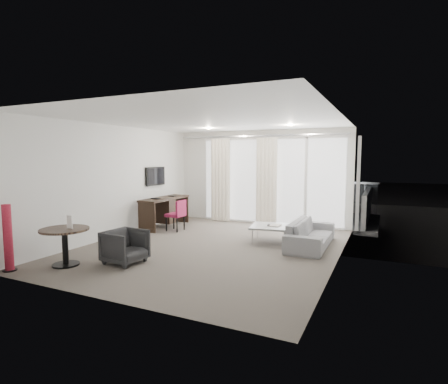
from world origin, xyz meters
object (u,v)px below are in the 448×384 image
at_px(red_lamp, 8,238).
at_px(rattan_chair_a, 283,205).
at_px(sofa, 311,234).
at_px(desk_chair, 175,215).
at_px(round_table, 65,247).
at_px(tub_armchair, 125,246).
at_px(coffee_table, 270,234).
at_px(desk, 165,212).
at_px(rattan_chair_b, 320,206).

distance_m(red_lamp, rattan_chair_a, 7.29).
distance_m(red_lamp, sofa, 5.59).
bearing_deg(desk_chair, round_table, -90.80).
bearing_deg(tub_armchair, coffee_table, -31.13).
relative_size(round_table, red_lamp, 0.73).
relative_size(red_lamp, coffee_table, 1.34).
xyz_separation_m(desk_chair, red_lamp, (-0.74, -3.83, 0.16)).
bearing_deg(desk, round_table, -83.90).
xyz_separation_m(red_lamp, coffee_table, (3.30, 3.70, -0.37)).
bearing_deg(round_table, rattan_chair_b, 64.13).
xyz_separation_m(round_table, sofa, (3.58, 3.10, -0.05)).
height_order(red_lamp, rattan_chair_b, red_lamp).
distance_m(desk_chair, rattan_chair_b, 4.48).
bearing_deg(desk, tub_armchair, -67.82).
distance_m(sofa, rattan_chair_a, 3.37).
bearing_deg(rattan_chair_b, coffee_table, -119.72).
relative_size(desk_chair, rattan_chair_a, 0.97).
bearing_deg(rattan_chair_b, sofa, -105.09).
relative_size(desk, round_table, 2.07).
relative_size(desk_chair, red_lamp, 0.71).
bearing_deg(coffee_table, red_lamp, -131.74).
distance_m(desk_chair, sofa, 3.44).
height_order(tub_armchair, sofa, tub_armchair).
bearing_deg(coffee_table, desk_chair, 176.96).
height_order(red_lamp, coffee_table, red_lamp).
relative_size(desk_chair, tub_armchair, 1.21).
distance_m(desk, rattan_chair_b, 4.64).
height_order(coffee_table, rattan_chair_b, rattan_chair_b).
height_order(round_table, red_lamp, red_lamp).
height_order(coffee_table, rattan_chair_a, rattan_chair_a).
bearing_deg(round_table, coffee_table, 48.93).
relative_size(tub_armchair, coffee_table, 0.79).
height_order(desk_chair, sofa, desk_chair).
relative_size(round_table, coffee_table, 0.99).
xyz_separation_m(desk_chair, tub_armchair, (0.70, -2.69, -0.10)).
bearing_deg(round_table, desk, 96.10).
bearing_deg(rattan_chair_a, desk, -120.08).
height_order(round_table, coffee_table, round_table).
relative_size(desk, coffee_table, 2.05).
bearing_deg(desk_chair, desk, 151.26).
distance_m(round_table, rattan_chair_a, 6.51).
relative_size(round_table, rattan_chair_b, 1.04).
xyz_separation_m(desk_chair, rattan_chair_a, (2.00, 2.91, 0.01)).
distance_m(tub_armchair, coffee_table, 3.16).
height_order(red_lamp, sofa, red_lamp).
bearing_deg(sofa, desk, 83.62).
height_order(tub_armchair, rattan_chair_b, rattan_chair_b).
bearing_deg(sofa, coffee_table, 90.06).
distance_m(desk_chair, coffee_table, 2.57).
height_order(desk, rattan_chair_b, desk).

